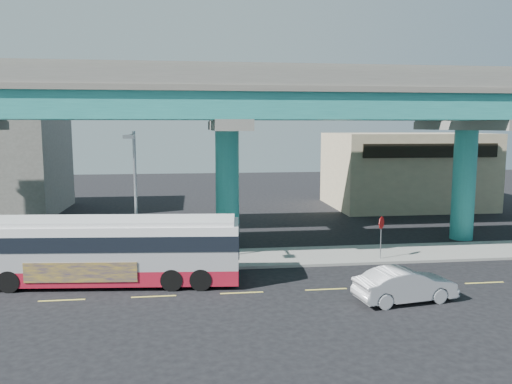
{
  "coord_description": "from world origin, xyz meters",
  "views": [
    {
      "loc": [
        -2.12,
        -22.43,
        7.63
      ],
      "look_at": [
        1.21,
        4.0,
        4.13
      ],
      "focal_mm": 35.0,
      "sensor_mm": 36.0,
      "label": 1
    }
  ],
  "objects": [
    {
      "name": "street_lamp",
      "position": [
        -5.15,
        3.45,
        4.89
      ],
      "size": [
        0.5,
        2.39,
        7.25
      ],
      "color": "gray",
      "rests_on": "sidewalk"
    },
    {
      "name": "transit_bus",
      "position": [
        -6.19,
        1.92,
        1.77
      ],
      "size": [
        12.75,
        3.86,
        3.22
      ],
      "rotation": [
        0.0,
        0.0,
        -0.09
      ],
      "color": "maroon",
      "rests_on": "ground"
    },
    {
      "name": "stop_sign",
      "position": [
        8.39,
        4.18,
        1.9
      ],
      "size": [
        0.53,
        0.55,
        2.44
      ],
      "rotation": [
        0.0,
        0.0,
        0.42
      ],
      "color": "gray",
      "rests_on": "sidewalk"
    },
    {
      "name": "lane_markings",
      "position": [
        -0.0,
        -0.3,
        0.01
      ],
      "size": [
        58.0,
        0.12,
        0.01
      ],
      "color": "#D8C64C",
      "rests_on": "ground"
    },
    {
      "name": "parked_car",
      "position": [
        -9.32,
        5.56,
        0.78
      ],
      "size": [
        3.26,
        4.39,
        1.25
      ],
      "primitive_type": "imported",
      "rotation": [
        0.0,
        0.0,
        1.32
      ],
      "color": "#29292D",
      "rests_on": "sidewalk"
    },
    {
      "name": "sidewalk",
      "position": [
        0.0,
        5.5,
        0.07
      ],
      "size": [
        70.0,
        4.0,
        0.15
      ],
      "primitive_type": "cube",
      "color": "gray",
      "rests_on": "ground"
    },
    {
      "name": "ground",
      "position": [
        0.0,
        0.0,
        0.0
      ],
      "size": [
        120.0,
        120.0,
        0.0
      ],
      "primitive_type": "plane",
      "color": "black",
      "rests_on": "ground"
    },
    {
      "name": "building_beige",
      "position": [
        18.0,
        22.98,
        3.51
      ],
      "size": [
        14.0,
        10.23,
        7.0
      ],
      "color": "tan",
      "rests_on": "ground"
    },
    {
      "name": "sedan",
      "position": [
        7.0,
        -2.29,
        0.74
      ],
      "size": [
        2.93,
        4.97,
        1.48
      ],
      "primitive_type": "imported",
      "rotation": [
        0.0,
        0.0,
        1.73
      ],
      "color": "#BCBCC1",
      "rests_on": "ground"
    },
    {
      "name": "viaduct",
      "position": [
        -0.0,
        9.11,
        9.14
      ],
      "size": [
        52.0,
        12.4,
        11.7
      ],
      "color": "#207974",
      "rests_on": "ground"
    }
  ]
}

